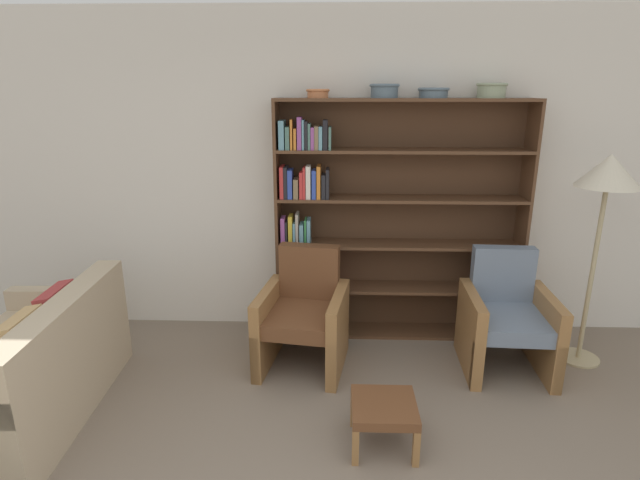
{
  "coord_description": "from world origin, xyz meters",
  "views": [
    {
      "loc": [
        -0.07,
        -1.36,
        2.1
      ],
      "look_at": [
        -0.2,
        2.43,
        0.95
      ],
      "focal_mm": 28.0,
      "sensor_mm": 36.0,
      "label": 1
    }
  ],
  "objects_px": {
    "bowl_sage": "(384,90)",
    "couch": "(27,374)",
    "bowl_cream": "(318,93)",
    "armchair_cushioned": "(506,319)",
    "bowl_olive": "(492,90)",
    "bowl_copper": "(433,92)",
    "footstool": "(384,410)",
    "floor_lamp": "(607,182)",
    "armchair_leather": "(304,316)",
    "bookshelf": "(375,225)"
  },
  "relations": [
    {
      "from": "couch",
      "to": "armchair_leather",
      "type": "distance_m",
      "value": 1.93
    },
    {
      "from": "bowl_copper",
      "to": "couch",
      "type": "height_order",
      "value": "bowl_copper"
    },
    {
      "from": "couch",
      "to": "footstool",
      "type": "xyz_separation_m",
      "value": [
        2.33,
        -0.23,
        -0.06
      ]
    },
    {
      "from": "bookshelf",
      "to": "bowl_cream",
      "type": "height_order",
      "value": "bowl_cream"
    },
    {
      "from": "armchair_leather",
      "to": "bowl_olive",
      "type": "bearing_deg",
      "value": -151.0
    },
    {
      "from": "bowl_olive",
      "to": "bookshelf",
      "type": "bearing_deg",
      "value": 178.8
    },
    {
      "from": "bowl_cream",
      "to": "bowl_sage",
      "type": "height_order",
      "value": "bowl_sage"
    },
    {
      "from": "couch",
      "to": "footstool",
      "type": "relative_size",
      "value": 4.09
    },
    {
      "from": "bowl_cream",
      "to": "bookshelf",
      "type": "bearing_deg",
      "value": 2.15
    },
    {
      "from": "bowl_sage",
      "to": "armchair_cushioned",
      "type": "xyz_separation_m",
      "value": [
        0.95,
        -0.54,
        -1.69
      ]
    },
    {
      "from": "couch",
      "to": "bowl_sage",
      "type": "bearing_deg",
      "value": -64.89
    },
    {
      "from": "couch",
      "to": "bowl_cream",
      "type": "bearing_deg",
      "value": -58.69
    },
    {
      "from": "couch",
      "to": "floor_lamp",
      "type": "bearing_deg",
      "value": -80.82
    },
    {
      "from": "bookshelf",
      "to": "bowl_olive",
      "type": "relative_size",
      "value": 8.71
    },
    {
      "from": "bowl_sage",
      "to": "floor_lamp",
      "type": "relative_size",
      "value": 0.14
    },
    {
      "from": "bowl_copper",
      "to": "armchair_cushioned",
      "type": "bearing_deg",
      "value": -43.17
    },
    {
      "from": "bowl_sage",
      "to": "armchair_cushioned",
      "type": "relative_size",
      "value": 0.26
    },
    {
      "from": "couch",
      "to": "armchair_leather",
      "type": "relative_size",
      "value": 1.75
    },
    {
      "from": "bowl_cream",
      "to": "armchair_cushioned",
      "type": "xyz_separation_m",
      "value": [
        1.48,
        -0.54,
        -1.67
      ]
    },
    {
      "from": "bowl_olive",
      "to": "floor_lamp",
      "type": "height_order",
      "value": "bowl_olive"
    },
    {
      "from": "armchair_cushioned",
      "to": "floor_lamp",
      "type": "xyz_separation_m",
      "value": [
        0.65,
        0.12,
        1.05
      ]
    },
    {
      "from": "armchair_cushioned",
      "to": "floor_lamp",
      "type": "height_order",
      "value": "floor_lamp"
    },
    {
      "from": "bowl_sage",
      "to": "couch",
      "type": "relative_size",
      "value": 0.15
    },
    {
      "from": "bowl_olive",
      "to": "footstool",
      "type": "distance_m",
      "value": 2.55
    },
    {
      "from": "bookshelf",
      "to": "armchair_cushioned",
      "type": "height_order",
      "value": "bookshelf"
    },
    {
      "from": "bowl_olive",
      "to": "footstool",
      "type": "relative_size",
      "value": 0.61
    },
    {
      "from": "bowl_sage",
      "to": "armchair_leather",
      "type": "bearing_deg",
      "value": -138.8
    },
    {
      "from": "bowl_cream",
      "to": "bowl_copper",
      "type": "height_order",
      "value": "bowl_copper"
    },
    {
      "from": "bowl_copper",
      "to": "footstool",
      "type": "relative_size",
      "value": 0.63
    },
    {
      "from": "footstool",
      "to": "bowl_copper",
      "type": "bearing_deg",
      "value": 73.27
    },
    {
      "from": "bowl_copper",
      "to": "footstool",
      "type": "xyz_separation_m",
      "value": [
        -0.45,
        -1.5,
        -1.84
      ]
    },
    {
      "from": "armchair_leather",
      "to": "bowl_sage",
      "type": "bearing_deg",
      "value": -130.18
    },
    {
      "from": "couch",
      "to": "armchair_cushioned",
      "type": "bearing_deg",
      "value": -80.46
    },
    {
      "from": "bowl_olive",
      "to": "armchair_leather",
      "type": "distance_m",
      "value": 2.29
    },
    {
      "from": "footstool",
      "to": "armchair_cushioned",
      "type": "bearing_deg",
      "value": 43.26
    },
    {
      "from": "bowl_copper",
      "to": "floor_lamp",
      "type": "relative_size",
      "value": 0.15
    },
    {
      "from": "bowl_copper",
      "to": "bowl_olive",
      "type": "height_order",
      "value": "bowl_olive"
    },
    {
      "from": "bowl_cream",
      "to": "bowl_sage",
      "type": "bearing_deg",
      "value": -0.0
    },
    {
      "from": "bowl_olive",
      "to": "armchair_leather",
      "type": "bearing_deg",
      "value": -159.62
    },
    {
      "from": "bowl_olive",
      "to": "couch",
      "type": "xyz_separation_m",
      "value": [
        -3.23,
        -1.27,
        -1.8
      ]
    },
    {
      "from": "bowl_copper",
      "to": "couch",
      "type": "xyz_separation_m",
      "value": [
        -2.78,
        -1.27,
        -1.78
      ]
    },
    {
      "from": "bowl_cream",
      "to": "couch",
      "type": "distance_m",
      "value": 2.88
    },
    {
      "from": "bowl_sage",
      "to": "footstool",
      "type": "bearing_deg",
      "value": -92.57
    },
    {
      "from": "couch",
      "to": "armchair_cushioned",
      "type": "xyz_separation_m",
      "value": [
        3.35,
        0.73,
        0.1
      ]
    },
    {
      "from": "armchair_leather",
      "to": "footstool",
      "type": "distance_m",
      "value": 1.12
    },
    {
      "from": "armchair_leather",
      "to": "footstool",
      "type": "height_order",
      "value": "armchair_leather"
    },
    {
      "from": "bowl_cream",
      "to": "armchair_cushioned",
      "type": "relative_size",
      "value": 0.2
    },
    {
      "from": "floor_lamp",
      "to": "armchair_leather",
      "type": "bearing_deg",
      "value": -176.97
    },
    {
      "from": "bowl_olive",
      "to": "armchair_cushioned",
      "type": "bearing_deg",
      "value": -77.05
    },
    {
      "from": "floor_lamp",
      "to": "footstool",
      "type": "xyz_separation_m",
      "value": [
        -1.68,
        -1.08,
        -1.21
      ]
    }
  ]
}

